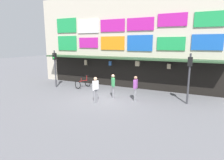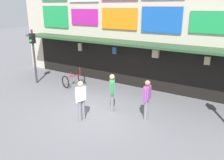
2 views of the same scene
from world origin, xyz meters
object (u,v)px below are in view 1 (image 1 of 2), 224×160
at_px(pedestrian_in_blue, 113,85).
at_px(pedestrian_in_black, 96,88).
at_px(traffic_light_near, 55,63).
at_px(bicycle_parked, 83,83).
at_px(pedestrian_in_purple, 135,87).
at_px(traffic_light_far, 189,71).

xyz_separation_m(pedestrian_in_blue, pedestrian_in_black, (-0.56, -1.45, 0.00)).
relative_size(traffic_light_near, bicycle_parked, 2.45).
bearing_deg(pedestrian_in_purple, bicycle_parked, 163.29).
distance_m(bicycle_parked, pedestrian_in_black, 4.45).
bearing_deg(pedestrian_in_black, bicycle_parked, 135.33).
xyz_separation_m(traffic_light_near, pedestrian_in_black, (5.41, -2.29, -1.19)).
xyz_separation_m(pedestrian_in_blue, pedestrian_in_purple, (1.63, 0.05, 0.00)).
height_order(pedestrian_in_purple, pedestrian_in_black, same).
xyz_separation_m(bicycle_parked, pedestrian_in_blue, (3.69, -1.65, 0.55)).
distance_m(traffic_light_near, pedestrian_in_blue, 6.14).
height_order(traffic_light_near, pedestrian_in_purple, traffic_light_near).
relative_size(traffic_light_far, pedestrian_in_purple, 1.90).
bearing_deg(traffic_light_near, bicycle_parked, 19.62).
bearing_deg(bicycle_parked, pedestrian_in_black, -44.67).
bearing_deg(pedestrian_in_blue, traffic_light_near, 172.00).
distance_m(traffic_light_near, pedestrian_in_black, 6.00).
bearing_deg(traffic_light_near, pedestrian_in_black, -22.93).
bearing_deg(traffic_light_far, pedestrian_in_blue, -169.92).
relative_size(traffic_light_far, bicycle_parked, 2.45).
height_order(bicycle_parked, pedestrian_in_purple, pedestrian_in_purple).
distance_m(traffic_light_far, pedestrian_in_black, 5.98).
xyz_separation_m(traffic_light_near, pedestrian_in_purple, (7.59, -0.79, -1.19)).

